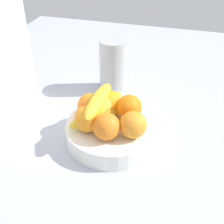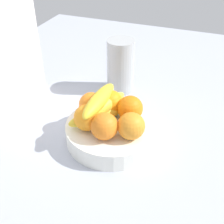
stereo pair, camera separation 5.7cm
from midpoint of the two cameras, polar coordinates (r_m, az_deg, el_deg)
ground_plane at (r=82.63cm, az=4.13°, el=-5.93°), size 180.00×140.00×3.00cm
fruit_bowl at (r=79.86cm, az=2.04°, el=-3.83°), size 24.63×24.63×4.94cm
orange_front_left at (r=72.57cm, az=5.95°, el=-2.76°), size 6.84×6.84×6.84cm
orange_front_right at (r=78.59cm, az=5.57°, el=0.64°), size 6.84×6.84×6.84cm
orange_center at (r=80.61cm, az=1.69°, el=1.81°), size 6.84×6.84×6.84cm
orange_back_left at (r=79.63cm, az=-1.93°, el=1.33°), size 6.84×6.84×6.84cm
orange_back_right at (r=74.98cm, az=-2.65°, el=-1.14°), size 6.84×6.84×6.84cm
orange_top_stack at (r=72.11cm, az=0.78°, el=-2.82°), size 6.84×6.84×6.84cm
banana_bunch at (r=77.20cm, az=-0.25°, el=0.82°), size 17.66×13.94×8.40cm
cutting_board at (r=88.45cm, az=-17.35°, el=10.52°), size 28.03×2.25×36.00cm
thermos_tumbler at (r=98.51cm, az=3.29°, el=8.78°), size 8.93×8.93×17.70cm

